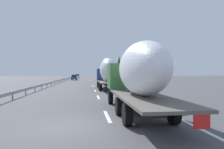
{
  "coord_description": "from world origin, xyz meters",
  "views": [
    {
      "loc": [
        -9.44,
        -0.68,
        2.39
      ],
      "look_at": [
        20.56,
        -4.31,
        2.19
      ],
      "focal_mm": 33.38,
      "sensor_mm": 36.0,
      "label": 1
    }
  ],
  "objects_px": {
    "truck_lead": "(107,72)",
    "car_blue_sedan": "(74,77)",
    "car_white_van": "(77,76)",
    "truck_trailing": "(137,74)",
    "road_sign": "(113,74)"
  },
  "relations": [
    {
      "from": "truck_trailing",
      "to": "car_white_van",
      "type": "xyz_separation_m",
      "value": [
        89.85,
        7.41,
        -1.39
      ]
    },
    {
      "from": "truck_lead",
      "to": "car_blue_sedan",
      "type": "bearing_deg",
      "value": 9.55
    },
    {
      "from": "truck_lead",
      "to": "car_blue_sedan",
      "type": "height_order",
      "value": "truck_lead"
    },
    {
      "from": "truck_lead",
      "to": "truck_trailing",
      "type": "bearing_deg",
      "value": -180.0
    },
    {
      "from": "truck_trailing",
      "to": "car_blue_sedan",
      "type": "distance_m",
      "value": 62.06
    },
    {
      "from": "truck_lead",
      "to": "truck_trailing",
      "type": "distance_m",
      "value": 18.19
    },
    {
      "from": "truck_trailing",
      "to": "car_white_van",
      "type": "relative_size",
      "value": 3.0
    },
    {
      "from": "car_white_van",
      "to": "car_blue_sedan",
      "type": "bearing_deg",
      "value": -179.77
    },
    {
      "from": "truck_trailing",
      "to": "car_white_van",
      "type": "distance_m",
      "value": 90.17
    },
    {
      "from": "truck_trailing",
      "to": "car_blue_sedan",
      "type": "xyz_separation_m",
      "value": [
        61.61,
        7.3,
        -1.42
      ]
    },
    {
      "from": "car_white_van",
      "to": "truck_trailing",
      "type": "bearing_deg",
      "value": -175.28
    },
    {
      "from": "truck_lead",
      "to": "road_sign",
      "type": "distance_m",
      "value": 18.11
    },
    {
      "from": "truck_lead",
      "to": "car_white_van",
      "type": "xyz_separation_m",
      "value": [
        71.66,
        7.41,
        -1.54
      ]
    },
    {
      "from": "truck_lead",
      "to": "car_white_van",
      "type": "relative_size",
      "value": 3.04
    },
    {
      "from": "car_blue_sedan",
      "to": "road_sign",
      "type": "height_order",
      "value": "road_sign"
    }
  ]
}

